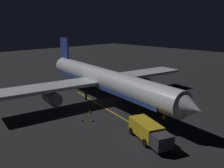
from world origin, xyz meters
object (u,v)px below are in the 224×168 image
airliner (102,79)px  traffic_cone_far (93,120)px  baggage_truck (149,132)px  catering_truck (137,84)px  traffic_cone_near_right (135,115)px  ground_crew_worker (164,119)px  traffic_cone_near_left (81,119)px  traffic_cone_under_wing (90,112)px

airliner → traffic_cone_far: 10.25m
baggage_truck → traffic_cone_far: (0.95, -9.03, -0.91)m
baggage_truck → catering_truck: size_ratio=1.22×
traffic_cone_near_right → traffic_cone_far: 6.37m
traffic_cone_near_right → airliner: bearing=-100.0°
traffic_cone_far → ground_crew_worker: bearing=128.8°
traffic_cone_near_left → traffic_cone_under_wing: (-2.84, -1.60, 0.00)m
baggage_truck → traffic_cone_near_left: baggage_truck is taller
traffic_cone_under_wing → traffic_cone_far: 3.35m
airliner → traffic_cone_near_right: airliner is taller
baggage_truck → catering_truck: catering_truck is taller
catering_truck → traffic_cone_near_left: (18.30, 5.61, -1.03)m
catering_truck → traffic_cone_far: size_ratio=10.21×
airliner → catering_truck: 10.34m
airliner → traffic_cone_near_left: bearing=31.1°
ground_crew_worker → traffic_cone_near_left: bearing=-51.1°
baggage_truck → traffic_cone_under_wing: baggage_truck is taller
traffic_cone_near_left → traffic_cone_under_wing: 3.26m
ground_crew_worker → catering_truck: bearing=-127.8°
catering_truck → ground_crew_worker: catering_truck is taller
airliner → catering_truck: airliner is taller
ground_crew_worker → airliner: bearing=-94.9°
baggage_truck → traffic_cone_under_wing: (-0.87, -11.84, -0.91)m
catering_truck → traffic_cone_near_right: 15.15m
traffic_cone_near_left → airliner: bearing=-148.9°
traffic_cone_near_left → traffic_cone_under_wing: size_ratio=1.00×
airliner → ground_crew_worker: size_ratio=23.04×
airliner → ground_crew_worker: 14.19m
catering_truck → ground_crew_worker: bearing=52.2°
ground_crew_worker → traffic_cone_far: size_ratio=3.16×
traffic_cone_under_wing → traffic_cone_far: same height
traffic_cone_near_right → baggage_truck: bearing=52.4°
catering_truck → traffic_cone_under_wing: (15.47, 4.00, -1.03)m
airliner → traffic_cone_near_right: size_ratio=72.88×
traffic_cone_near_right → traffic_cone_under_wing: (3.87, -5.69, 0.00)m
baggage_truck → traffic_cone_under_wing: size_ratio=12.42×
traffic_cone_near_left → traffic_cone_far: same height
ground_crew_worker → traffic_cone_under_wing: 11.27m
catering_truck → traffic_cone_near_right: bearing=39.9°
ground_crew_worker → traffic_cone_far: bearing=-51.2°
traffic_cone_near_right → traffic_cone_far: same height
traffic_cone_under_wing → traffic_cone_near_right: bearing=124.2°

